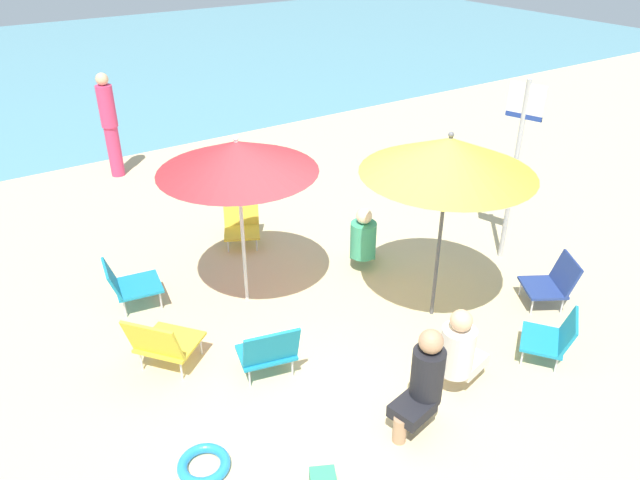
{
  "coord_description": "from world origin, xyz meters",
  "views": [
    {
      "loc": [
        -2.98,
        -4.07,
        4.05
      ],
      "look_at": [
        0.32,
        0.95,
        0.7
      ],
      "focal_mm": 33.82,
      "sensor_mm": 36.0,
      "label": 1
    }
  ],
  "objects_px": {
    "beach_chair_f": "(162,342)",
    "person_c": "(424,380)",
    "umbrella_yellow": "(449,156)",
    "warning_sign": "(518,149)",
    "umbrella_red": "(237,156)",
    "person_d": "(460,350)",
    "beach_chair_e": "(553,281)",
    "person_b": "(110,124)",
    "beach_chair_d": "(553,337)",
    "beach_chair_b": "(242,224)",
    "beach_chair_c": "(128,283)",
    "swim_ring": "(204,465)",
    "person_a": "(363,239)",
    "beach_chair_a": "(269,351)"
  },
  "relations": [
    {
      "from": "beach_chair_f",
      "to": "person_c",
      "type": "xyz_separation_m",
      "value": [
        1.63,
        -1.92,
        0.16
      ]
    },
    {
      "from": "umbrella_yellow",
      "to": "warning_sign",
      "type": "relative_size",
      "value": 0.92
    },
    {
      "from": "umbrella_red",
      "to": "beach_chair_f",
      "type": "bearing_deg",
      "value": -151.98
    },
    {
      "from": "person_d",
      "to": "beach_chair_e",
      "type": "bearing_deg",
      "value": -1.33
    },
    {
      "from": "person_b",
      "to": "umbrella_yellow",
      "type": "bearing_deg",
      "value": -51.49
    },
    {
      "from": "beach_chair_d",
      "to": "person_c",
      "type": "bearing_deg",
      "value": 51.73
    },
    {
      "from": "beach_chair_b",
      "to": "person_b",
      "type": "xyz_separation_m",
      "value": [
        -0.72,
        3.26,
        0.63
      ]
    },
    {
      "from": "beach_chair_d",
      "to": "beach_chair_e",
      "type": "bearing_deg",
      "value": -87.47
    },
    {
      "from": "beach_chair_d",
      "to": "beach_chair_e",
      "type": "relative_size",
      "value": 1.0
    },
    {
      "from": "beach_chair_c",
      "to": "swim_ring",
      "type": "height_order",
      "value": "beach_chair_c"
    },
    {
      "from": "beach_chair_c",
      "to": "person_a",
      "type": "height_order",
      "value": "person_a"
    },
    {
      "from": "beach_chair_d",
      "to": "swim_ring",
      "type": "bearing_deg",
      "value": 43.36
    },
    {
      "from": "beach_chair_a",
      "to": "beach_chair_e",
      "type": "xyz_separation_m",
      "value": [
        3.31,
        -0.68,
        -0.03
      ]
    },
    {
      "from": "beach_chair_d",
      "to": "person_c",
      "type": "xyz_separation_m",
      "value": [
        -1.69,
        0.07,
        0.22
      ]
    },
    {
      "from": "person_a",
      "to": "person_d",
      "type": "xyz_separation_m",
      "value": [
        -0.58,
        -2.24,
        0.05
      ]
    },
    {
      "from": "beach_chair_a",
      "to": "beach_chair_b",
      "type": "bearing_deg",
      "value": -8.24
    },
    {
      "from": "beach_chair_d",
      "to": "beach_chair_e",
      "type": "xyz_separation_m",
      "value": [
        0.8,
        0.63,
        0.03
      ]
    },
    {
      "from": "beach_chair_b",
      "to": "beach_chair_c",
      "type": "relative_size",
      "value": 1.07
    },
    {
      "from": "umbrella_yellow",
      "to": "beach_chair_c",
      "type": "distance_m",
      "value": 3.79
    },
    {
      "from": "beach_chair_a",
      "to": "person_c",
      "type": "height_order",
      "value": "person_c"
    },
    {
      "from": "person_c",
      "to": "swim_ring",
      "type": "height_order",
      "value": "person_c"
    },
    {
      "from": "umbrella_yellow",
      "to": "beach_chair_f",
      "type": "relative_size",
      "value": 2.65
    },
    {
      "from": "beach_chair_a",
      "to": "beach_chair_c",
      "type": "xyz_separation_m",
      "value": [
        -0.74,
        1.93,
        -0.02
      ]
    },
    {
      "from": "umbrella_yellow",
      "to": "swim_ring",
      "type": "height_order",
      "value": "umbrella_yellow"
    },
    {
      "from": "person_a",
      "to": "warning_sign",
      "type": "relative_size",
      "value": 0.37
    },
    {
      "from": "beach_chair_a",
      "to": "beach_chair_d",
      "type": "xyz_separation_m",
      "value": [
        2.51,
        -1.32,
        -0.05
      ]
    },
    {
      "from": "warning_sign",
      "to": "person_a",
      "type": "bearing_deg",
      "value": 138.21
    },
    {
      "from": "beach_chair_f",
      "to": "person_a",
      "type": "bearing_deg",
      "value": -28.73
    },
    {
      "from": "person_d",
      "to": "warning_sign",
      "type": "height_order",
      "value": "warning_sign"
    },
    {
      "from": "umbrella_red",
      "to": "person_d",
      "type": "bearing_deg",
      "value": -67.97
    },
    {
      "from": "person_d",
      "to": "umbrella_yellow",
      "type": "bearing_deg",
      "value": 44.52
    },
    {
      "from": "umbrella_yellow",
      "to": "person_a",
      "type": "bearing_deg",
      "value": 92.59
    },
    {
      "from": "beach_chair_f",
      "to": "beach_chair_d",
      "type": "bearing_deg",
      "value": -69.45
    },
    {
      "from": "person_c",
      "to": "warning_sign",
      "type": "height_order",
      "value": "warning_sign"
    },
    {
      "from": "beach_chair_e",
      "to": "warning_sign",
      "type": "height_order",
      "value": "warning_sign"
    },
    {
      "from": "warning_sign",
      "to": "beach_chair_f",
      "type": "bearing_deg",
      "value": 159.11
    },
    {
      "from": "person_a",
      "to": "beach_chair_a",
      "type": "bearing_deg",
      "value": 159.19
    },
    {
      "from": "beach_chair_c",
      "to": "beach_chair_d",
      "type": "height_order",
      "value": "beach_chair_c"
    },
    {
      "from": "beach_chair_d",
      "to": "person_a",
      "type": "height_order",
      "value": "person_a"
    },
    {
      "from": "umbrella_red",
      "to": "person_b",
      "type": "xyz_separation_m",
      "value": [
        -0.13,
        4.53,
        -0.88
      ]
    },
    {
      "from": "warning_sign",
      "to": "swim_ring",
      "type": "height_order",
      "value": "warning_sign"
    },
    {
      "from": "beach_chair_c",
      "to": "beach_chair_e",
      "type": "xyz_separation_m",
      "value": [
        4.05,
        -2.61,
        -0.0
      ]
    },
    {
      "from": "person_c",
      "to": "person_d",
      "type": "relative_size",
      "value": 1.08
    },
    {
      "from": "umbrella_yellow",
      "to": "person_c",
      "type": "relative_size",
      "value": 2.16
    },
    {
      "from": "umbrella_red",
      "to": "beach_chair_f",
      "type": "xyz_separation_m",
      "value": [
        -1.24,
        -0.66,
        -1.43
      ]
    },
    {
      "from": "umbrella_yellow",
      "to": "person_d",
      "type": "xyz_separation_m",
      "value": [
        -0.63,
        -1.01,
        -1.45
      ]
    },
    {
      "from": "beach_chair_b",
      "to": "beach_chair_f",
      "type": "xyz_separation_m",
      "value": [
        -1.83,
        -1.93,
        0.08
      ]
    },
    {
      "from": "beach_chair_a",
      "to": "person_b",
      "type": "xyz_separation_m",
      "value": [
        0.31,
        5.86,
        0.56
      ]
    },
    {
      "from": "beach_chair_e",
      "to": "swim_ring",
      "type": "distance_m",
      "value": 4.3
    },
    {
      "from": "beach_chair_c",
      "to": "person_b",
      "type": "height_order",
      "value": "person_b"
    }
  ]
}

